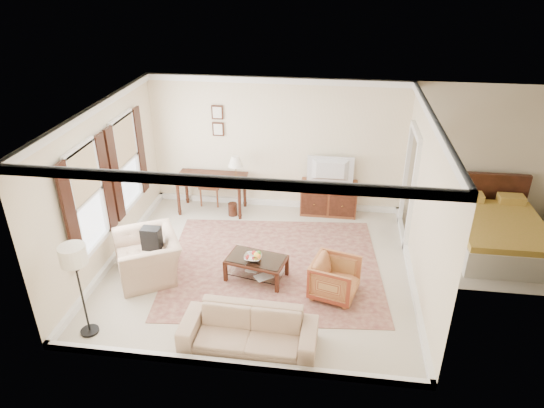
% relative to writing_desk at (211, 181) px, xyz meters
% --- Properties ---
extents(room_shell, '(5.51, 5.01, 2.91)m').
position_rel_writing_desk_xyz_m(room_shell, '(1.36, -2.02, 1.76)').
color(room_shell, beige).
rests_on(room_shell, ground).
extents(annex_bedroom, '(3.00, 2.70, 2.90)m').
position_rel_writing_desk_xyz_m(annex_bedroom, '(5.85, -0.87, -0.37)').
color(annex_bedroom, beige).
rests_on(annex_bedroom, ground).
extents(window_front, '(0.12, 1.56, 1.80)m').
position_rel_writing_desk_xyz_m(window_front, '(-1.34, -2.72, 0.84)').
color(window_front, '#CCB284').
rests_on(window_front, room_shell).
extents(window_rear, '(0.12, 1.56, 1.80)m').
position_rel_writing_desk_xyz_m(window_rear, '(-1.34, -1.12, 0.84)').
color(window_rear, '#CCB284').
rests_on(window_rear, room_shell).
extents(doorway, '(0.10, 1.12, 2.25)m').
position_rel_writing_desk_xyz_m(doorway, '(4.07, -0.52, 0.36)').
color(doorway, white).
rests_on(doorway, room_shell).
extents(rug, '(4.14, 3.64, 0.01)m').
position_rel_writing_desk_xyz_m(rug, '(1.62, -1.96, -0.71)').
color(rug, maroon).
rests_on(rug, room_shell).
extents(writing_desk, '(1.50, 0.75, 0.82)m').
position_rel_writing_desk_xyz_m(writing_desk, '(0.00, 0.00, 0.00)').
color(writing_desk, '#482114').
rests_on(writing_desk, room_shell).
extents(desk_chair, '(0.52, 0.52, 1.05)m').
position_rel_writing_desk_xyz_m(desk_chair, '(-0.12, 0.35, -0.19)').
color(desk_chair, brown).
rests_on(desk_chair, room_shell).
extents(desk_lamp, '(0.32, 0.32, 0.50)m').
position_rel_writing_desk_xyz_m(desk_lamp, '(0.55, 0.00, 0.36)').
color(desk_lamp, silver).
rests_on(desk_lamp, writing_desk).
extents(framed_prints, '(0.25, 0.04, 0.68)m').
position_rel_writing_desk_xyz_m(framed_prints, '(0.10, 0.45, 1.23)').
color(framed_prints, '#482114').
rests_on(framed_prints, room_shell).
extents(sideboard, '(1.20, 0.46, 0.74)m').
position_rel_writing_desk_xyz_m(sideboard, '(2.54, 0.21, -0.34)').
color(sideboard, brown).
rests_on(sideboard, room_shell).
extents(tv, '(0.94, 0.54, 0.12)m').
position_rel_writing_desk_xyz_m(tv, '(2.54, 0.19, 0.50)').
color(tv, black).
rests_on(tv, sideboard).
extents(coffee_table, '(1.11, 0.79, 0.43)m').
position_rel_writing_desk_xyz_m(coffee_table, '(1.38, -2.38, -0.39)').
color(coffee_table, '#482114').
rests_on(coffee_table, room_shell).
extents(fruit_bowl, '(0.42, 0.42, 0.10)m').
position_rel_writing_desk_xyz_m(fruit_bowl, '(1.33, -2.45, -0.23)').
color(fruit_bowl, silver).
rests_on(fruit_bowl, coffee_table).
extents(book_a, '(0.28, 0.10, 0.38)m').
position_rel_writing_desk_xyz_m(book_a, '(1.21, -2.30, -0.54)').
color(book_a, brown).
rests_on(book_a, coffee_table).
extents(book_b, '(0.19, 0.24, 0.38)m').
position_rel_writing_desk_xyz_m(book_b, '(1.47, -2.47, -0.55)').
color(book_b, brown).
rests_on(book_b, coffee_table).
extents(striped_armchair, '(0.84, 0.88, 0.74)m').
position_rel_writing_desk_xyz_m(striped_armchair, '(2.74, -2.68, -0.34)').
color(striped_armchair, maroon).
rests_on(striped_armchair, room_shell).
extents(club_armchair, '(1.25, 1.41, 1.03)m').
position_rel_writing_desk_xyz_m(club_armchair, '(-0.52, -2.54, -0.20)').
color(club_armchair, tan).
rests_on(club_armchair, room_shell).
extents(backpack, '(0.37, 0.39, 0.40)m').
position_rel_writing_desk_xyz_m(backpack, '(-0.42, -2.51, 0.05)').
color(backpack, black).
rests_on(backpack, club_armchair).
extents(sofa, '(1.97, 0.63, 0.76)m').
position_rel_writing_desk_xyz_m(sofa, '(1.54, -4.04, -0.33)').
color(sofa, tan).
rests_on(sofa, room_shell).
extents(floor_lamp, '(0.38, 0.38, 1.53)m').
position_rel_writing_desk_xyz_m(floor_lamp, '(-0.90, -4.08, 0.56)').
color(floor_lamp, black).
rests_on(floor_lamp, room_shell).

